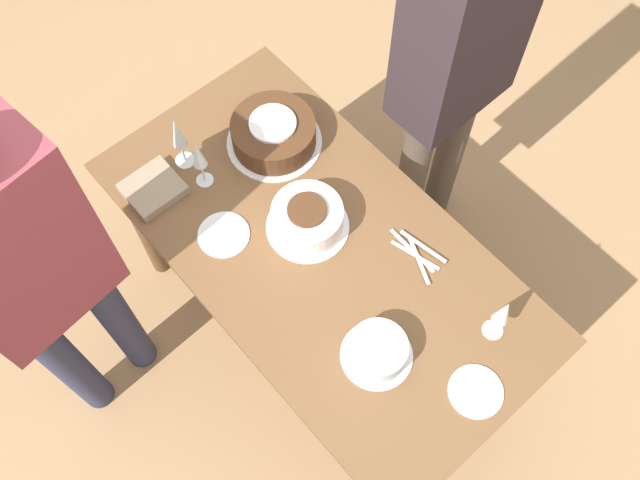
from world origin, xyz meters
name	(u,v)px	position (x,y,z in m)	size (l,w,h in m)	color
ground_plane	(320,331)	(0.00, 0.00, 0.00)	(12.00, 12.00, 0.00)	#A87F56
dining_table	(320,265)	(0.00, 0.00, 0.64)	(1.48, 0.77, 0.77)	brown
cake_center_white	(307,219)	(0.08, -0.02, 0.82)	(0.26, 0.26, 0.11)	white
cake_front_chocolate	(274,133)	(0.40, -0.14, 0.82)	(0.32, 0.32, 0.11)	white
cake_back_decorated	(377,351)	(-0.37, 0.11, 0.81)	(0.21, 0.21, 0.09)	white
wine_glass_near	(198,156)	(0.43, 0.12, 0.91)	(0.06, 0.06, 0.21)	silver
wine_glass_far	(178,135)	(0.53, 0.12, 0.91)	(0.07, 0.07, 0.22)	silver
wine_glass_extra	(503,313)	(-0.54, -0.20, 0.91)	(0.06, 0.06, 0.21)	silver
dessert_plate_left	(476,392)	(-0.63, -0.03, 0.77)	(0.16, 0.16, 0.01)	silver
dessert_plate_right	(224,235)	(0.23, 0.20, 0.77)	(0.16, 0.16, 0.01)	silver
fork_pile	(416,253)	(-0.21, -0.21, 0.78)	(0.21, 0.10, 0.01)	silver
napkin_stack	(153,189)	(0.50, 0.27, 0.79)	(0.16, 0.17, 0.03)	gray
person_cutting	(459,55)	(0.11, -0.67, 1.05)	(0.23, 0.40, 1.73)	#4C4238
person_watching	(30,269)	(0.38, 0.71, 1.00)	(0.26, 0.42, 1.65)	#2D334C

